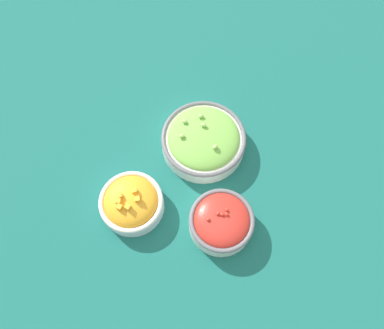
% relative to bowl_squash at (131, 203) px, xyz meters
% --- Properties ---
extents(ground_plane, '(3.00, 3.00, 0.00)m').
position_rel_bowl_squash_xyz_m(ground_plane, '(0.13, 0.13, -0.04)').
color(ground_plane, '#196056').
extents(bowl_squash, '(0.16, 0.16, 0.08)m').
position_rel_bowl_squash_xyz_m(bowl_squash, '(0.00, 0.00, 0.00)').
color(bowl_squash, silver).
rests_on(bowl_squash, ground_plane).
extents(bowl_cherry_tomatoes, '(0.16, 0.16, 0.08)m').
position_rel_bowl_squash_xyz_m(bowl_cherry_tomatoes, '(0.23, -0.01, 0.00)').
color(bowl_cherry_tomatoes, silver).
rests_on(bowl_cherry_tomatoes, ground_plane).
extents(bowl_lettuce, '(0.23, 0.23, 0.08)m').
position_rel_bowl_squash_xyz_m(bowl_lettuce, '(0.15, 0.21, 0.00)').
color(bowl_lettuce, silver).
rests_on(bowl_lettuce, ground_plane).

